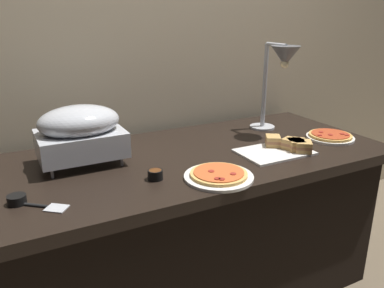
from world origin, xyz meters
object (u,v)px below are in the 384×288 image
Objects in this scene: pizza_plate_front at (219,175)px; pizza_plate_center at (330,136)px; heat_lamp at (281,65)px; sauce_cup_far at (17,199)px; sandwich_platter at (286,147)px; serving_spatula at (46,207)px; sauce_cup_near at (155,174)px; chafing_dish at (80,132)px.

pizza_plate_front is 1.14× the size of pizza_plate_center.
heat_lamp reaches higher than sauce_cup_far.
sandwich_platter is (-0.15, -0.25, -0.34)m from heat_lamp.
sandwich_platter is at bearing 3.03° from serving_spatula.
serving_spatula is at bearing 174.56° from pizza_plate_front.
pizza_plate_center is at bearing 8.08° from sandwich_platter.
sandwich_platter reaches higher than serving_spatula.
serving_spatula is (-0.42, -0.05, -0.02)m from sauce_cup_near.
heat_lamp is (1.03, -0.04, 0.22)m from chafing_dish.
sauce_cup_near is (-0.82, -0.26, -0.35)m from heat_lamp.
chafing_dish is 1.07× the size of sandwich_platter.
heat_lamp reaches higher than pizza_plate_front.
sauce_cup_far reaches higher than pizza_plate_center.
sandwich_platter is 5.54× the size of sauce_cup_near.
sandwich_platter is 2.18× the size of serving_spatula.
sauce_cup_far reaches higher than serving_spatula.
serving_spatula is at bearing -175.75° from pizza_plate_center.
pizza_plate_front is 4.35× the size of sauce_cup_far.
chafing_dish is 0.75× the size of heat_lamp.
chafing_dish is 0.42m from sauce_cup_far.
chafing_dish reaches higher than sauce_cup_far.
pizza_plate_center is 0.73× the size of sandwich_platter.
sauce_cup_far is at bearing 138.62° from serving_spatula.
sauce_cup_far is (-1.17, 0.02, -0.01)m from sandwich_platter.
serving_spatula is (-1.43, -0.11, -0.01)m from pizza_plate_center.
pizza_plate_center is 1.44m from serving_spatula.
sauce_cup_far is (-0.29, -0.28, -0.13)m from chafing_dish.
chafing_dish is 1.26m from pizza_plate_center.
sauce_cup_far is (-1.32, -0.23, -0.35)m from heat_lamp.
pizza_plate_front is at bearing -147.98° from heat_lamp.
heat_lamp reaches higher than serving_spatula.
pizza_plate_front is at bearing -10.46° from sauce_cup_far.
chafing_dish is 0.62m from pizza_plate_front.
pizza_plate_center is at bearing 12.09° from pizza_plate_front.
sandwich_platter is 1.09m from serving_spatula.
sauce_cup_far is at bearing 179.25° from sandwich_platter.
heat_lamp is 3.12× the size of serving_spatula.
sauce_cup_far is at bearing 176.90° from sauce_cup_near.
pizza_plate_center is 1.52m from sauce_cup_far.
pizza_plate_center is 1.59× the size of serving_spatula.
chafing_dish is at bearing 125.34° from sauce_cup_near.
sauce_cup_near is at bearing -176.58° from pizza_plate_center.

